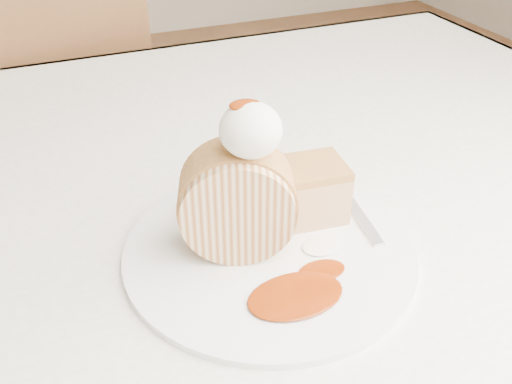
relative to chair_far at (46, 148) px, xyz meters
name	(u,v)px	position (x,y,z in m)	size (l,w,h in m)	color
table	(174,243)	(0.13, -0.60, 0.15)	(1.40, 0.90, 0.75)	white
chair_far	(46,148)	(0.00, 0.00, 0.00)	(0.48, 0.48, 0.90)	brown
plate	(269,250)	(0.18, -0.76, 0.24)	(0.28, 0.28, 0.01)	white
roulade_slice	(237,202)	(0.16, -0.74, 0.30)	(0.10, 0.10, 0.06)	beige
cake_chunk	(312,193)	(0.25, -0.72, 0.27)	(0.06, 0.06, 0.05)	#B38144
whipped_cream	(251,130)	(0.17, -0.75, 0.37)	(0.05, 0.05, 0.05)	white
caramel_drizzle	(245,98)	(0.16, -0.75, 0.40)	(0.03, 0.02, 0.01)	maroon
caramel_pool	(295,295)	(0.18, -0.83, 0.25)	(0.09, 0.06, 0.00)	maroon
fork	(356,210)	(0.29, -0.74, 0.24)	(0.02, 0.17, 0.00)	silver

